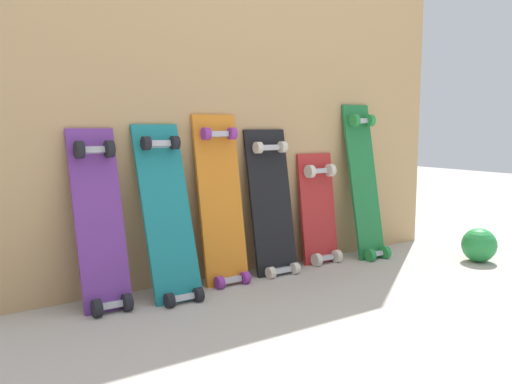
% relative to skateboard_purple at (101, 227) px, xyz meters
% --- Properties ---
extents(ground_plane, '(12.00, 12.00, 0.00)m').
position_rel_skateboard_purple_xyz_m(ground_plane, '(0.71, 0.06, -0.31)').
color(ground_plane, '#B2AAA0').
extents(plywood_wall_panel, '(2.49, 0.04, 1.83)m').
position_rel_skateboard_purple_xyz_m(plywood_wall_panel, '(0.71, 0.13, 0.60)').
color(plywood_wall_panel, tan).
rests_on(plywood_wall_panel, ground).
extents(skateboard_purple, '(0.18, 0.25, 0.75)m').
position_rel_skateboard_purple_xyz_m(skateboard_purple, '(0.00, 0.00, 0.00)').
color(skateboard_purple, '#6B338C').
rests_on(skateboard_purple, ground).
extents(skateboard_teal, '(0.20, 0.29, 0.77)m').
position_rel_skateboard_purple_xyz_m(skateboard_teal, '(0.27, -0.03, 0.00)').
color(skateboard_teal, '#197A7F').
rests_on(skateboard_teal, ground).
extents(skateboard_orange, '(0.21, 0.20, 0.81)m').
position_rel_skateboard_purple_xyz_m(skateboard_orange, '(0.55, 0.03, 0.03)').
color(skateboard_orange, orange).
rests_on(skateboard_orange, ground).
extents(skateboard_black, '(0.23, 0.20, 0.75)m').
position_rel_skateboard_purple_xyz_m(skateboard_black, '(0.82, 0.03, -0.01)').
color(skateboard_black, black).
rests_on(skateboard_black, ground).
extents(skateboard_red, '(0.22, 0.15, 0.62)m').
position_rel_skateboard_purple_xyz_m(skateboard_red, '(1.13, 0.05, -0.07)').
color(skateboard_red, '#B22626').
rests_on(skateboard_red, ground).
extents(skateboard_green, '(0.18, 0.23, 0.87)m').
position_rel_skateboard_purple_xyz_m(skateboard_green, '(1.41, 0.01, 0.06)').
color(skateboard_green, '#1E7238').
rests_on(skateboard_green, ground).
extents(rubber_ball, '(0.17, 0.17, 0.17)m').
position_rel_skateboard_purple_xyz_m(rubber_ball, '(1.81, -0.41, -0.22)').
color(rubber_ball, '#268C3F').
rests_on(rubber_ball, ground).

